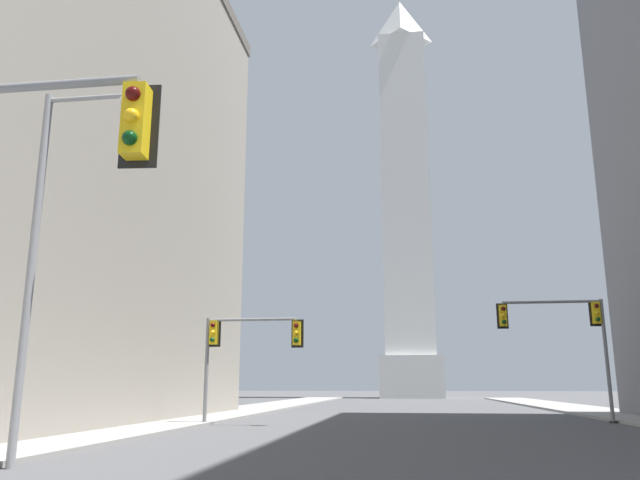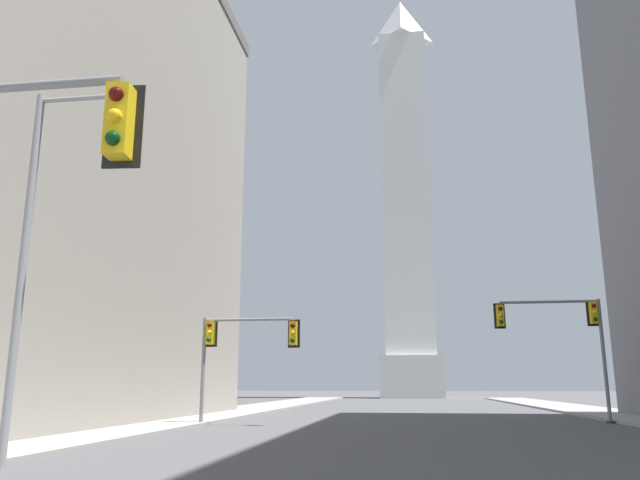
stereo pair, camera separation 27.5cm
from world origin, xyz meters
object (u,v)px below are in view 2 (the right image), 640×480
object	(u,v)px
obelisk	(406,194)
traffic_light_mid_left	(237,343)
traffic_light_mid_right	(565,328)
street_lamp	(40,231)

from	to	relation	value
obelisk	traffic_light_mid_left	size ratio (longest dim) A/B	12.86
traffic_light_mid_right	street_lamp	bearing A→B (deg)	-130.04
traffic_light_mid_right	street_lamp	world-z (taller)	street_lamp
obelisk	traffic_light_mid_left	bearing A→B (deg)	-97.46
street_lamp	traffic_light_mid_left	bearing A→B (deg)	87.56
traffic_light_mid_left	street_lamp	bearing A→B (deg)	-92.44
street_lamp	obelisk	bearing A→B (deg)	83.52
traffic_light_mid_left	street_lamp	distance (m)	15.59
traffic_light_mid_right	traffic_light_mid_left	xyz separation A→B (m)	(-15.97, -4.31, -0.89)
street_lamp	traffic_light_mid_right	bearing A→B (deg)	49.96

